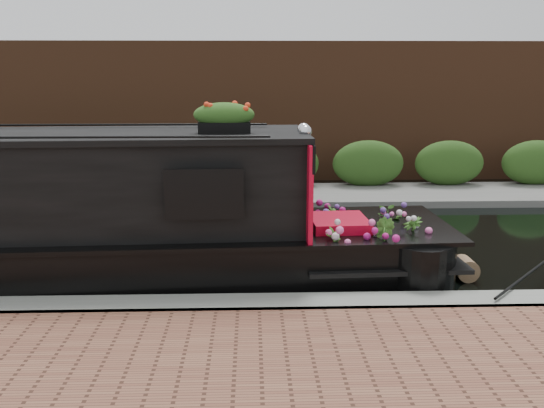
{
  "coord_description": "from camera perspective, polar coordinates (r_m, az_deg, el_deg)",
  "views": [
    {
      "loc": [
        1.3,
        -10.86,
        3.31
      ],
      "look_at": [
        1.65,
        -0.6,
        0.96
      ],
      "focal_mm": 40.0,
      "sensor_mm": 36.0,
      "label": 1
    }
  ],
  "objects": [
    {
      "name": "rope_fender",
      "position": [
        10.11,
        17.7,
        -5.8
      ],
      "size": [
        0.35,
        0.4,
        0.35
      ],
      "primitive_type": "cylinder",
      "rotation": [
        1.57,
        0.0,
        0.0
      ],
      "color": "brown",
      "rests_on": "ground"
    },
    {
      "name": "far_brick_wall",
      "position": [
        18.41,
        -5.99,
        2.46
      ],
      "size": [
        40.0,
        1.0,
        8.0
      ],
      "primitive_type": "cube",
      "color": "#58321D",
      "rests_on": "ground"
    },
    {
      "name": "ground",
      "position": [
        11.43,
        -8.44,
        -4.09
      ],
      "size": [
        80.0,
        80.0,
        0.0
      ],
      "primitive_type": "plane",
      "color": "black",
      "rests_on": "ground"
    },
    {
      "name": "far_hedge",
      "position": [
        16.35,
        -6.48,
        1.12
      ],
      "size": [
        40.0,
        1.1,
        2.8
      ],
      "primitive_type": "cube",
      "color": "#294D19",
      "rests_on": "ground"
    },
    {
      "name": "far_bank_path",
      "position": [
        15.48,
        -6.74,
        0.45
      ],
      "size": [
        40.0,
        2.4,
        0.34
      ],
      "primitive_type": "cube",
      "color": "slate",
      "rests_on": "ground"
    },
    {
      "name": "near_bank_coping",
      "position": [
        8.36,
        -10.96,
        -10.69
      ],
      "size": [
        40.0,
        0.6,
        0.5
      ],
      "primitive_type": "cube",
      "color": "gray",
      "rests_on": "ground"
    },
    {
      "name": "narrowboat",
      "position": [
        10.01,
        -23.28,
        -2.13
      ],
      "size": [
        12.96,
        2.82,
        3.02
      ],
      "rotation": [
        0.0,
        0.0,
        0.04
      ],
      "color": "black",
      "rests_on": "ground"
    }
  ]
}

